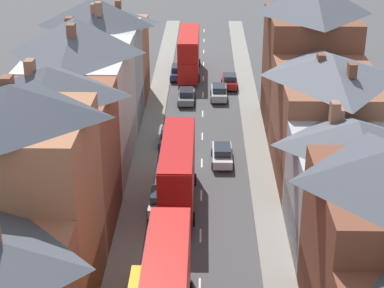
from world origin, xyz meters
TOP-DOWN VIEW (x-y plane):
  - pavement_left at (-5.10, 38.00)m, footprint 2.20×104.00m
  - pavement_right at (5.10, 38.00)m, footprint 2.20×104.00m
  - centre_line_dashes at (0.00, 36.00)m, footprint 0.14×97.80m
  - terrace_row_left at (-10.19, 22.78)m, footprint 8.00×67.30m
  - terrace_row_right at (10.18, 19.68)m, footprint 8.00×61.36m
  - double_decker_bus_mid_street at (-1.81, 28.47)m, footprint 2.74×10.80m
  - double_decker_bus_far_approaching at (-1.81, 61.57)m, footprint 2.74×10.80m
  - car_near_blue at (-1.80, 51.44)m, footprint 1.90×4.42m
  - car_near_silver at (-3.10, 59.99)m, footprint 1.90×4.44m
  - car_parked_right_a at (1.80, 36.15)m, footprint 1.90×4.56m
  - car_mid_black at (3.10, 56.50)m, footprint 1.90×3.91m
  - car_parked_left_b at (-3.10, 39.82)m, footprint 1.90×3.88m
  - car_far_grey at (-3.10, 27.76)m, footprint 1.90×4.21m
  - car_parked_right_b at (1.80, 52.59)m, footprint 1.90×4.37m

SIDE VIEW (x-z plane):
  - centre_line_dashes at x=0.00m, z-range 0.00..0.01m
  - pavement_left at x=-5.10m, z-range 0.00..0.14m
  - pavement_right at x=5.10m, z-range 0.00..0.14m
  - car_near_blue at x=-1.80m, z-range 0.01..1.59m
  - car_far_grey at x=-3.10m, z-range 0.01..1.61m
  - car_parked_left_b at x=-3.10m, z-range 0.01..1.61m
  - car_parked_right_a at x=1.80m, z-range 0.01..1.65m
  - car_near_silver at x=-3.10m, z-range 0.01..1.66m
  - car_mid_black at x=3.10m, z-range 0.00..1.67m
  - car_parked_right_b at x=1.80m, z-range 0.01..1.68m
  - double_decker_bus_mid_street at x=-1.81m, z-range 0.17..5.47m
  - double_decker_bus_far_approaching at x=-1.81m, z-range 0.17..5.47m
  - terrace_row_right at x=10.18m, z-range -1.33..13.13m
  - terrace_row_left at x=-10.19m, z-range -0.88..13.01m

